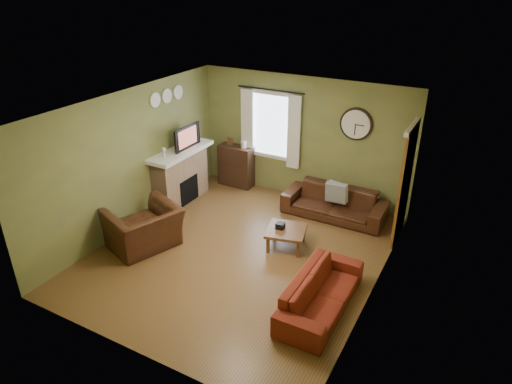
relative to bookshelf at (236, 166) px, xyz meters
The scene contains 31 objects.
floor 2.88m from the bookshelf, 58.05° to the right, with size 4.60×5.20×0.00m, color brown.
ceiling 3.55m from the bookshelf, 58.05° to the right, with size 4.60×5.20×0.00m, color white.
wall_left 2.67m from the bookshelf, 108.25° to the right, with size 0.00×5.20×2.60m, color olive.
wall_right 4.58m from the bookshelf, 32.38° to the right, with size 0.00×5.20×2.60m, color olive.
wall_back 1.73m from the bookshelf, ahead, with size 4.60×0.00×2.60m, color olive.
wall_front 5.30m from the bookshelf, 73.29° to the right, with size 4.60×0.00×2.60m, color olive.
fireplace 1.40m from the bookshelf, 115.26° to the right, with size 0.40×1.40×1.10m, color tan.
firebox 1.34m from the bookshelf, 107.81° to the right, with size 0.04×0.60×0.55m, color black.
mantel 1.54m from the bookshelf, 114.13° to the right, with size 0.58×1.60×0.08m, color white.
tv 1.52m from the bookshelf, 116.13° to the right, with size 0.60×0.08×0.35m, color black.
tv_screen 1.53m from the bookshelf, 112.71° to the right, with size 0.02×0.62×0.36m, color #994C3F.
medallion_left 2.52m from the bookshelf, 115.69° to the right, with size 0.28×0.28×0.03m, color white.
medallion_mid 2.32m from the bookshelf, 121.57° to the right, with size 0.28×0.28×0.03m, color white.
medallion_right 2.15m from the bookshelf, 130.37° to the right, with size 0.28×0.28×0.03m, color white.
window_pane 1.32m from the bookshelf, 11.78° to the left, with size 1.00×0.02×1.30m, color silver, non-canonical shape.
curtain_rod 1.97m from the bookshelf, ahead, with size 0.03×0.03×1.50m, color black.
curtain_left 1.02m from the bookshelf, 14.92° to the left, with size 0.28×0.04×1.55m, color white.
curtain_right 1.67m from the bookshelf, ahead, with size 0.28×0.04×1.55m, color white.
wall_clock 2.93m from the bookshelf, ahead, with size 0.64×0.06×0.64m, color white, non-canonical shape.
door 3.86m from the bookshelf, ahead, with size 0.05×0.90×2.10m, color brown.
bookshelf is the anchor object (origin of this frame).
book 0.51m from the bookshelf, 22.13° to the left, with size 0.18×0.24×0.02m, color brown.
sofa_brown 2.50m from the bookshelf, ahead, with size 2.02×0.79×0.59m, color #381C0F.
pillow_left 2.54m from the bookshelf, ahead, with size 0.39×0.12×0.39m, color gray.
pillow_right 2.53m from the bookshelf, ahead, with size 0.41×0.12×0.41m, color gray.
sofa_red 4.46m from the bookshelf, 43.34° to the right, with size 1.84×0.72×0.54m, color maroon.
armchair 3.01m from the bookshelf, 91.88° to the right, with size 1.16×1.02×0.75m, color #381C0F.
coffee_table 2.80m from the bookshelf, 40.79° to the right, with size 0.67×0.67×0.36m, color brown, non-canonical shape.
tissue_box 2.72m from the bookshelf, 42.65° to the right, with size 0.14×0.14×0.11m, color black.
wine_glass_a 2.01m from the bookshelf, 107.22° to the right, with size 0.07×0.07×0.20m, color white, non-canonical shape.
wine_glass_b 2.02m from the bookshelf, 107.17° to the right, with size 0.07×0.07×0.21m, color white, non-canonical shape.
Camera 1 is at (3.43, -5.72, 4.45)m, focal length 32.00 mm.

